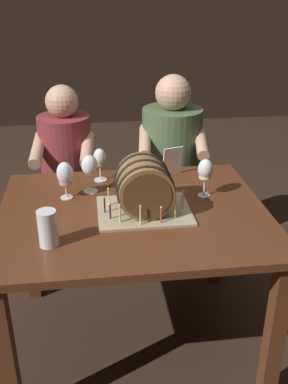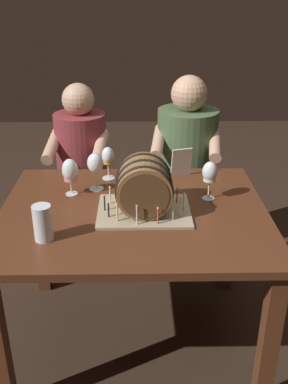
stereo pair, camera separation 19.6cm
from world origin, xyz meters
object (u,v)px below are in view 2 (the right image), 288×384
at_px(barrel_cake, 144,188).
at_px(wine_glass_empty, 95,164).
at_px(wine_glass_amber, 108,157).
at_px(person_seated_left, 83,184).
at_px(wine_glass_white, 210,174).
at_px(beer_pint, 43,224).
at_px(dining_table, 134,231).
at_px(menu_card, 181,163).
at_px(wine_glass_rose, 70,172).
at_px(person_seated_right, 186,176).

bearing_deg(barrel_cake, wine_glass_empty, 133.36).
distance_m(wine_glass_amber, wine_glass_empty, 0.15).
xyz_separation_m(wine_glass_empty, person_seated_left, (-0.14, 0.57, -0.37)).
bearing_deg(wine_glass_white, wine_glass_empty, 167.89).
height_order(wine_glass_amber, wine_glass_white, wine_glass_white).
height_order(wine_glass_amber, beer_pint, wine_glass_amber).
distance_m(dining_table, wine_glass_empty, 0.39).
bearing_deg(wine_glass_white, beer_pint, -153.44).
xyz_separation_m(wine_glass_white, menu_card, (-0.11, 0.27, -0.05)).
relative_size(wine_glass_white, menu_card, 1.18).
distance_m(wine_glass_white, person_seated_left, 1.04).
height_order(wine_glass_white, beer_pint, wine_glass_white).
distance_m(wine_glass_amber, person_seated_left, 0.59).
bearing_deg(dining_table, wine_glass_rose, 150.39).
bearing_deg(wine_glass_rose, menu_card, 20.61).
distance_m(wine_glass_rose, beer_pint, 0.43).
bearing_deg(menu_card, wine_glass_amber, 166.47).
bearing_deg(dining_table, person_seated_right, 67.74).
xyz_separation_m(dining_table, menu_card, (0.25, 0.38, 0.19)).
bearing_deg(wine_glass_empty, wine_glass_amber, 68.34).
bearing_deg(wine_glass_white, barrel_cake, -157.13).
relative_size(barrel_cake, person_seated_left, 0.36).
height_order(wine_glass_amber, menu_card, wine_glass_amber).
bearing_deg(person_seated_right, wine_glass_empty, -132.05).
bearing_deg(person_seated_left, wine_glass_empty, -76.17).
bearing_deg(person_seated_left, menu_card, -35.67).
xyz_separation_m(wine_glass_rose, person_seated_left, (-0.02, 0.63, -0.35)).
height_order(dining_table, person_seated_left, person_seated_left).
bearing_deg(beer_pint, wine_glass_amber, 69.67).
bearing_deg(wine_glass_rose, beer_pint, -97.58).
xyz_separation_m(dining_table, beer_pint, (-0.36, -0.25, 0.19)).
height_order(barrel_cake, person_seated_right, person_seated_right).
relative_size(wine_glass_rose, person_seated_left, 0.16).
bearing_deg(menu_card, person_seated_right, 63.55).
bearing_deg(beer_pint, wine_glass_rose, 82.42).
distance_m(wine_glass_rose, person_seated_right, 0.94).
xyz_separation_m(wine_glass_amber, wine_glass_rose, (-0.17, -0.19, 0.00)).
bearing_deg(barrel_cake, person_seated_left, 114.62).
height_order(barrel_cake, wine_glass_rose, barrel_cake).
distance_m(dining_table, person_seated_right, 0.87).
relative_size(wine_glass_amber, person_seated_left, 0.15).
distance_m(beer_pint, person_seated_right, 1.28).
bearing_deg(wine_glass_amber, dining_table, -69.84).
distance_m(wine_glass_rose, wine_glass_empty, 0.13).
bearing_deg(wine_glass_empty, menu_card, 19.28).
bearing_deg(wine_glass_amber, menu_card, 2.70).
bearing_deg(dining_table, wine_glass_empty, 129.37).
distance_m(barrel_cake, wine_glass_white, 0.34).
height_order(dining_table, beer_pint, beer_pint).
relative_size(beer_pint, person_seated_left, 0.13).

